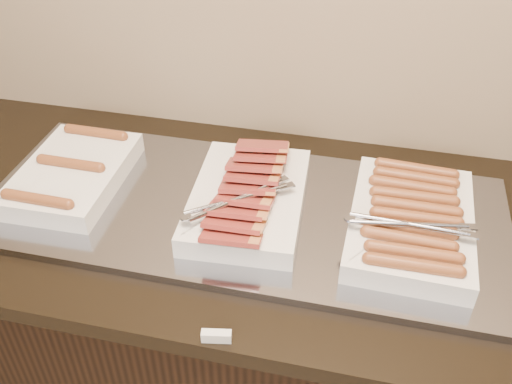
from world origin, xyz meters
TOP-DOWN VIEW (x-y plane):
  - counter at (0.00, 2.13)m, footprint 2.06×0.76m
  - warming_tray at (0.01, 2.13)m, footprint 1.20×0.50m
  - dish_left at (-0.41, 2.13)m, footprint 0.24×0.35m
  - dish_center at (0.03, 2.13)m, footprint 0.27×0.40m
  - dish_right at (0.39, 2.13)m, footprint 0.28×0.39m
  - label_holder at (0.05, 1.77)m, footprint 0.06×0.03m

SIDE VIEW (x-z plane):
  - counter at x=0.00m, z-range 0.00..0.90m
  - warming_tray at x=0.01m, z-range 0.90..0.92m
  - label_holder at x=0.05m, z-range 0.90..0.92m
  - dish_left at x=-0.41m, z-range 0.91..0.98m
  - dish_right at x=0.39m, z-range 0.91..0.99m
  - dish_center at x=0.03m, z-range 0.91..1.00m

